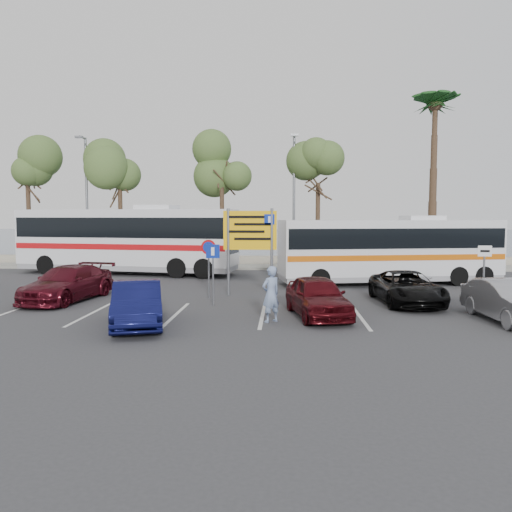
# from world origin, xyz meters

# --- Properties ---
(ground) EXTENTS (120.00, 120.00, 0.00)m
(ground) POSITION_xyz_m (0.00, 0.00, 0.00)
(ground) COLOR #343436
(ground) RESTS_ON ground
(kerb_strip) EXTENTS (44.00, 2.40, 0.15)m
(kerb_strip) POSITION_xyz_m (0.00, 14.00, 0.07)
(kerb_strip) COLOR gray
(kerb_strip) RESTS_ON ground
(seawall) EXTENTS (48.00, 0.80, 0.60)m
(seawall) POSITION_xyz_m (0.00, 16.00, 0.30)
(seawall) COLOR #9D947D
(seawall) RESTS_ON ground
(sea) EXTENTS (140.00, 140.00, 0.00)m
(sea) POSITION_xyz_m (0.00, 60.00, 0.01)
(sea) COLOR #415169
(sea) RESTS_ON ground
(tree_far_left) EXTENTS (3.20, 3.20, 7.60)m
(tree_far_left) POSITION_xyz_m (-14.00, 14.00, 6.33)
(tree_far_left) COLOR #382619
(tree_far_left) RESTS_ON kerb_strip
(tree_left) EXTENTS (3.20, 3.20, 7.20)m
(tree_left) POSITION_xyz_m (-8.00, 14.00, 6.00)
(tree_left) COLOR #382619
(tree_left) RESTS_ON kerb_strip
(tree_mid) EXTENTS (3.20, 3.20, 8.00)m
(tree_mid) POSITION_xyz_m (-1.50, 14.00, 6.65)
(tree_mid) COLOR #382619
(tree_mid) RESTS_ON kerb_strip
(tree_right) EXTENTS (3.20, 3.20, 7.40)m
(tree_right) POSITION_xyz_m (4.50, 14.00, 6.17)
(tree_right) COLOR #382619
(tree_right) RESTS_ON kerb_strip
(palm_tree) EXTENTS (4.80, 4.80, 11.20)m
(palm_tree) POSITION_xyz_m (11.50, 14.00, 9.87)
(palm_tree) COLOR #382619
(palm_tree) RESTS_ON kerb_strip
(street_lamp_left) EXTENTS (0.45, 1.15, 8.01)m
(street_lamp_left) POSITION_xyz_m (-10.00, 13.52, 4.60)
(street_lamp_left) COLOR slate
(street_lamp_left) RESTS_ON kerb_strip
(street_lamp_right) EXTENTS (0.45, 1.15, 8.01)m
(street_lamp_right) POSITION_xyz_m (3.00, 13.52, 4.60)
(street_lamp_right) COLOR slate
(street_lamp_right) RESTS_ON kerb_strip
(direction_sign) EXTENTS (2.20, 0.12, 3.60)m
(direction_sign) POSITION_xyz_m (1.00, 3.20, 2.43)
(direction_sign) COLOR slate
(direction_sign) RESTS_ON ground
(sign_no_stop) EXTENTS (0.60, 0.08, 2.35)m
(sign_no_stop) POSITION_xyz_m (-0.60, 2.38, 1.58)
(sign_no_stop) COLOR slate
(sign_no_stop) RESTS_ON ground
(sign_parking) EXTENTS (0.50, 0.07, 2.25)m
(sign_parking) POSITION_xyz_m (-0.20, 0.79, 1.47)
(sign_parking) COLOR slate
(sign_parking) RESTS_ON ground
(sign_taxi) EXTENTS (0.50, 0.07, 2.20)m
(sign_taxi) POSITION_xyz_m (9.80, 1.49, 1.42)
(sign_taxi) COLOR slate
(sign_taxi) RESTS_ON ground
(lane_markings) EXTENTS (12.02, 4.20, 0.01)m
(lane_markings) POSITION_xyz_m (-1.14, -1.00, 0.00)
(lane_markings) COLOR silver
(lane_markings) RESTS_ON ground
(coach_bus_left) EXTENTS (12.76, 4.71, 3.89)m
(coach_bus_left) POSITION_xyz_m (-6.50, 10.50, 1.81)
(coach_bus_left) COLOR silver
(coach_bus_left) RESTS_ON ground
(coach_bus_right) EXTENTS (10.84, 4.21, 3.31)m
(coach_bus_right) POSITION_xyz_m (7.50, 6.98, 1.53)
(coach_bus_right) COLOR silver
(coach_bus_right) RESTS_ON ground
(car_blue) EXTENTS (2.44, 4.25, 1.32)m
(car_blue) POSITION_xyz_m (-2.00, -2.71, 0.66)
(car_blue) COLOR #0F1247
(car_blue) RESTS_ON ground
(car_maroon) EXTENTS (2.64, 4.90, 1.35)m
(car_maroon) POSITION_xyz_m (-6.00, 1.50, 0.68)
(car_maroon) COLOR #4B0C17
(car_maroon) RESTS_ON ground
(car_red) EXTENTS (2.31, 4.16, 1.34)m
(car_red) POSITION_xyz_m (3.50, -1.06, 0.67)
(car_red) COLOR #490A10
(car_red) RESTS_ON ground
(suv_black) EXTENTS (2.30, 4.51, 1.22)m
(suv_black) POSITION_xyz_m (7.00, 1.50, 0.61)
(suv_black) COLOR black
(suv_black) RESTS_ON ground
(car_silver_b) EXTENTS (1.70, 4.08, 1.31)m
(car_silver_b) POSITION_xyz_m (9.40, -1.54, 0.66)
(car_silver_b) COLOR gray
(car_silver_b) RESTS_ON ground
(pedestrian_near) EXTENTS (0.76, 0.73, 1.75)m
(pedestrian_near) POSITION_xyz_m (2.00, -2.00, 0.88)
(pedestrian_near) COLOR #7B8FB4
(pedestrian_near) RESTS_ON ground
(pedestrian_far) EXTENTS (1.18, 1.21, 1.96)m
(pedestrian_far) POSITION_xyz_m (3.19, 6.44, 0.98)
(pedestrian_far) COLOR #31344A
(pedestrian_far) RESTS_ON ground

